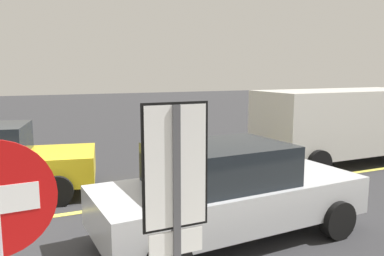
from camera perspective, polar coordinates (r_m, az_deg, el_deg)
ground_plane at (r=7.97m, az=-24.12°, el=-12.50°), size 80.00×80.00×0.00m
lane_marking_centre at (r=8.47m, az=-3.05°, el=-10.46°), size 28.00×0.16×0.01m
speed_limit_sign at (r=3.03m, az=-2.40°, el=-10.55°), size 0.54×0.06×2.52m
white_van at (r=12.18m, az=21.14°, el=0.88°), size 5.22×2.29×2.20m
car_silver_behind_van at (r=6.44m, az=5.26°, el=-9.22°), size 4.59×2.18×1.59m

